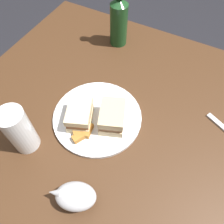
# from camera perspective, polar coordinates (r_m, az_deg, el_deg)

# --- Properties ---
(ground_plane) EXTENTS (6.00, 6.00, 0.00)m
(ground_plane) POSITION_cam_1_polar(r_m,az_deg,el_deg) (1.40, 2.05, -16.97)
(ground_plane) COLOR black
(dining_table) EXTENTS (1.15, 0.96, 0.71)m
(dining_table) POSITION_cam_1_polar(r_m,az_deg,el_deg) (1.07, 2.64, -11.45)
(dining_table) COLOR #422816
(dining_table) RESTS_ON ground
(plate) EXTENTS (0.29, 0.29, 0.01)m
(plate) POSITION_cam_1_polar(r_m,az_deg,el_deg) (0.74, -3.72, -1.22)
(plate) COLOR white
(plate) RESTS_ON dining_table
(sandwich_half_left) EXTENTS (0.11, 0.12, 0.06)m
(sandwich_half_left) POSITION_cam_1_polar(r_m,az_deg,el_deg) (0.71, -8.16, -0.65)
(sandwich_half_left) COLOR beige
(sandwich_half_left) RESTS_ON plate
(sandwich_half_right) EXTENTS (0.11, 0.12, 0.07)m
(sandwich_half_right) POSITION_cam_1_polar(r_m,az_deg,el_deg) (0.69, 0.04, -1.23)
(sandwich_half_right) COLOR #CCB284
(sandwich_half_right) RESTS_ON plate
(potato_wedge_front) EXTENTS (0.04, 0.05, 0.02)m
(potato_wedge_front) POSITION_cam_1_polar(r_m,az_deg,el_deg) (0.69, -8.05, -6.12)
(potato_wedge_front) COLOR #AD702D
(potato_wedge_front) RESTS_ON plate
(potato_wedge_middle) EXTENTS (0.03, 0.05, 0.02)m
(potato_wedge_middle) POSITION_cam_1_polar(r_m,az_deg,el_deg) (0.70, -6.07, -4.70)
(potato_wedge_middle) COLOR #AD702D
(potato_wedge_middle) RESTS_ON plate
(potato_wedge_back) EXTENTS (0.05, 0.05, 0.02)m
(potato_wedge_back) POSITION_cam_1_polar(r_m,az_deg,el_deg) (0.70, -7.71, -4.81)
(potato_wedge_back) COLOR #AD702D
(potato_wedge_back) RESTS_ON plate
(pint_glass) EXTENTS (0.07, 0.07, 0.16)m
(pint_glass) POSITION_cam_1_polar(r_m,az_deg,el_deg) (0.69, -22.18, -4.67)
(pint_glass) COLOR white
(pint_glass) RESTS_ON dining_table
(gravy_boat) EXTENTS (0.13, 0.11, 0.07)m
(gravy_boat) POSITION_cam_1_polar(r_m,az_deg,el_deg) (0.61, -9.54, -20.15)
(gravy_boat) COLOR #B7B7BC
(gravy_boat) RESTS_ON dining_table
(cider_bottle) EXTENTS (0.07, 0.07, 0.28)m
(cider_bottle) POSITION_cam_1_polar(r_m,az_deg,el_deg) (0.94, 1.73, 22.30)
(cider_bottle) COLOR #19421E
(cider_bottle) RESTS_ON dining_table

